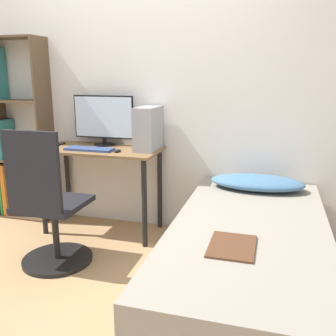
{
  "coord_description": "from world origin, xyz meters",
  "views": [
    {
      "loc": [
        1.17,
        -1.86,
        1.4
      ],
      "look_at": [
        0.46,
        0.63,
        0.75
      ],
      "focal_mm": 40.0,
      "sensor_mm": 36.0,
      "label": 1
    }
  ],
  "objects_px": {
    "monitor": "(104,119)",
    "pc_tower": "(148,128)",
    "bed": "(248,263)",
    "bookshelf": "(14,136)",
    "office_chair": "(49,215)",
    "keyboard": "(89,149)"
  },
  "relations": [
    {
      "from": "bed",
      "to": "monitor",
      "type": "bearing_deg",
      "value": 147.09
    },
    {
      "from": "bed",
      "to": "monitor",
      "type": "relative_size",
      "value": 3.5
    },
    {
      "from": "bookshelf",
      "to": "office_chair",
      "type": "xyz_separation_m",
      "value": [
        0.9,
        -0.83,
        -0.41
      ]
    },
    {
      "from": "office_chair",
      "to": "bed",
      "type": "xyz_separation_m",
      "value": [
        1.44,
        -0.04,
        -0.15
      ]
    },
    {
      "from": "bed",
      "to": "monitor",
      "type": "distance_m",
      "value": 1.81
    },
    {
      "from": "office_chair",
      "to": "keyboard",
      "type": "height_order",
      "value": "office_chair"
    },
    {
      "from": "office_chair",
      "to": "monitor",
      "type": "distance_m",
      "value": 1.05
    },
    {
      "from": "bookshelf",
      "to": "bed",
      "type": "bearing_deg",
      "value": -20.44
    },
    {
      "from": "bookshelf",
      "to": "monitor",
      "type": "bearing_deg",
      "value": 1.54
    },
    {
      "from": "monitor",
      "to": "pc_tower",
      "type": "bearing_deg",
      "value": -10.43
    },
    {
      "from": "office_chair",
      "to": "keyboard",
      "type": "distance_m",
      "value": 0.71
    },
    {
      "from": "keyboard",
      "to": "office_chair",
      "type": "bearing_deg",
      "value": -93.18
    },
    {
      "from": "office_chair",
      "to": "bookshelf",
      "type": "bearing_deg",
      "value": 137.11
    },
    {
      "from": "office_chair",
      "to": "bed",
      "type": "distance_m",
      "value": 1.45
    },
    {
      "from": "bookshelf",
      "to": "office_chair",
      "type": "bearing_deg",
      "value": -42.89
    },
    {
      "from": "office_chair",
      "to": "monitor",
      "type": "xyz_separation_m",
      "value": [
        0.05,
        0.86,
        0.6
      ]
    },
    {
      "from": "bed",
      "to": "pc_tower",
      "type": "height_order",
      "value": "pc_tower"
    },
    {
      "from": "office_chair",
      "to": "pc_tower",
      "type": "relative_size",
      "value": 2.86
    },
    {
      "from": "bookshelf",
      "to": "keyboard",
      "type": "relative_size",
      "value": 4.15
    },
    {
      "from": "bookshelf",
      "to": "keyboard",
      "type": "bearing_deg",
      "value": -14.0
    },
    {
      "from": "pc_tower",
      "to": "monitor",
      "type": "bearing_deg",
      "value": 169.57
    },
    {
      "from": "monitor",
      "to": "pc_tower",
      "type": "height_order",
      "value": "monitor"
    }
  ]
}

